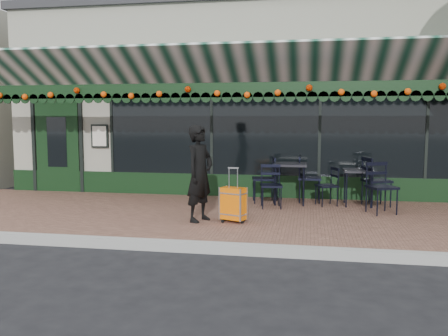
% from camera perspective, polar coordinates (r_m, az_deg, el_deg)
% --- Properties ---
extents(ground, '(80.00, 80.00, 0.00)m').
position_cam_1_polar(ground, '(6.93, 0.03, -10.06)').
color(ground, black).
rests_on(ground, ground).
extents(sidewalk, '(18.00, 4.00, 0.15)m').
position_cam_1_polar(sidewalk, '(8.83, 2.33, -6.05)').
color(sidewalk, brown).
rests_on(sidewalk, ground).
extents(curb, '(18.00, 0.16, 0.15)m').
position_cam_1_polar(curb, '(6.84, -0.09, -9.64)').
color(curb, '#9E9E99').
rests_on(curb, ground).
extents(restaurant_building, '(12.00, 9.60, 4.50)m').
position_cam_1_polar(restaurant_building, '(14.44, 5.57, 7.38)').
color(restaurant_building, gray).
rests_on(restaurant_building, ground).
extents(woman, '(0.61, 0.71, 1.65)m').
position_cam_1_polar(woman, '(8.11, -2.94, -0.66)').
color(woman, black).
rests_on(woman, sidewalk).
extents(suitcase, '(0.46, 0.36, 0.93)m').
position_cam_1_polar(suitcase, '(8.08, 1.11, -4.38)').
color(suitcase, orange).
rests_on(suitcase, sidewalk).
extents(cafe_table_a, '(0.59, 0.59, 0.73)m').
position_cam_1_polar(cafe_table_a, '(9.95, 15.88, -0.63)').
color(cafe_table_a, black).
rests_on(cafe_table_a, sidewalk).
extents(cafe_table_b, '(0.68, 0.68, 0.84)m').
position_cam_1_polar(cafe_table_b, '(9.90, 7.96, 0.07)').
color(cafe_table_b, black).
rests_on(cafe_table_b, sidewalk).
extents(chair_a_left, '(0.52, 0.52, 0.79)m').
position_cam_1_polar(chair_a_left, '(9.84, 12.25, -2.15)').
color(chair_a_left, black).
rests_on(chair_a_left, sidewalk).
extents(chair_a_right, '(0.64, 0.64, 1.01)m').
position_cam_1_polar(chair_a_right, '(10.02, 17.88, -1.54)').
color(chair_a_right, black).
rests_on(chair_a_right, sidewalk).
extents(chair_a_front, '(0.63, 0.63, 0.97)m').
position_cam_1_polar(chair_a_front, '(9.26, 18.46, -2.28)').
color(chair_a_front, black).
rests_on(chair_a_front, sidewalk).
extents(chair_b_left, '(0.57, 0.57, 0.98)m').
position_cam_1_polar(chair_b_left, '(10.02, 4.81, -1.36)').
color(chair_b_left, black).
rests_on(chair_b_left, sidewalk).
extents(chair_b_right, '(0.50, 0.50, 0.99)m').
position_cam_1_polar(chair_b_right, '(10.17, 10.25, -1.28)').
color(chair_b_right, black).
rests_on(chair_b_right, sidewalk).
extents(chair_b_front, '(0.50, 0.50, 0.87)m').
position_cam_1_polar(chair_b_front, '(9.41, 5.70, -2.18)').
color(chair_b_front, black).
rests_on(chair_b_front, sidewalk).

